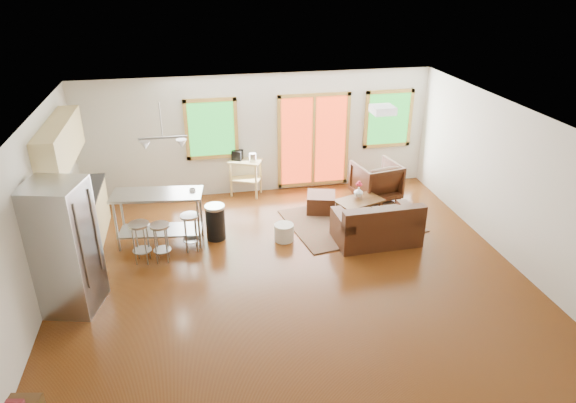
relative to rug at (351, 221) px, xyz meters
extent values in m
cube|color=#3A1C08|center=(-1.54, -1.65, -0.02)|extent=(7.50, 7.00, 0.02)
cube|color=silver|center=(-1.54, -1.65, 2.60)|extent=(7.50, 7.00, 0.02)
cube|color=beige|center=(-1.54, 1.86, 1.29)|extent=(7.50, 0.02, 2.60)
cube|color=beige|center=(-5.30, -1.65, 1.29)|extent=(0.02, 7.00, 2.60)
cube|color=beige|center=(2.22, -1.65, 1.29)|extent=(0.02, 7.00, 2.60)
cube|color=beige|center=(-1.54, -5.16, 1.29)|extent=(7.50, 0.02, 2.60)
cube|color=#17601C|center=(-2.54, 1.81, 1.49)|extent=(0.94, 0.02, 1.14)
cube|color=#A67A31|center=(-2.54, 1.81, 2.10)|extent=(1.10, 0.05, 0.08)
cube|color=#A67A31|center=(-2.54, 1.81, 0.88)|extent=(1.10, 0.05, 0.08)
cube|color=#A67A31|center=(-3.05, 1.81, 1.49)|extent=(0.08, 0.05, 1.30)
cube|color=#A67A31|center=(-2.03, 1.81, 1.49)|extent=(0.08, 0.05, 1.30)
cube|color=red|center=(-0.34, 1.81, 1.09)|extent=(1.44, 0.02, 1.94)
cube|color=#A67A31|center=(-0.34, 1.81, 2.10)|extent=(1.60, 0.05, 0.08)
cube|color=#A67A31|center=(-0.34, 1.81, 0.08)|extent=(1.60, 0.05, 0.08)
cube|color=#A67A31|center=(-1.10, 1.81, 1.09)|extent=(0.08, 0.05, 2.10)
cube|color=#A67A31|center=(0.42, 1.81, 1.09)|extent=(0.08, 0.05, 2.10)
cube|color=#A67A31|center=(-0.34, 1.81, 1.09)|extent=(0.08, 0.05, 1.94)
cube|color=#17601C|center=(1.36, 1.81, 1.49)|extent=(0.94, 0.02, 1.14)
cube|color=#A67A31|center=(1.36, 1.81, 2.10)|extent=(1.10, 0.05, 0.08)
cube|color=#A67A31|center=(1.36, 1.81, 0.88)|extent=(1.10, 0.05, 0.08)
cube|color=#A67A31|center=(0.85, 1.81, 1.49)|extent=(0.08, 0.05, 1.30)
cube|color=#A67A31|center=(1.87, 1.81, 1.49)|extent=(0.08, 0.05, 1.30)
cube|color=#495B39|center=(0.00, 0.00, 0.00)|extent=(2.69, 2.23, 0.02)
cube|color=black|center=(0.21, -0.82, 0.20)|extent=(1.53, 0.90, 0.42)
cube|color=black|center=(0.22, -1.15, 0.60)|extent=(1.51, 0.25, 0.38)
cube|color=black|center=(-0.44, -0.84, 0.49)|extent=(0.23, 0.86, 0.16)
cube|color=black|center=(0.86, -0.80, 0.49)|extent=(0.23, 0.86, 0.16)
cube|color=black|center=(-0.12, -0.78, 0.47)|extent=(0.64, 0.57, 0.12)
cube|color=black|center=(0.54, -0.76, 0.47)|extent=(0.64, 0.57, 0.12)
cube|color=#3A2510|center=(0.22, 0.18, 0.34)|extent=(1.04, 0.82, 0.04)
cube|color=#3A2510|center=(-0.08, -0.13, 0.15)|extent=(0.07, 0.07, 0.33)
cube|color=#3A2510|center=(0.65, 0.12, 0.15)|extent=(0.07, 0.07, 0.33)
cube|color=#3A2510|center=(-0.21, 0.24, 0.15)|extent=(0.07, 0.07, 0.33)
cube|color=#3A2510|center=(0.51, 0.50, 0.15)|extent=(0.07, 0.07, 0.33)
imported|color=black|center=(0.85, 0.96, 0.44)|extent=(1.01, 0.96, 0.90)
cube|color=black|center=(-0.47, 0.57, 0.18)|extent=(0.70, 0.70, 0.38)
cylinder|color=beige|center=(-1.44, -0.47, 0.15)|extent=(0.43, 0.43, 0.32)
imported|color=silver|center=(0.23, 0.29, 0.48)|extent=(0.24, 0.24, 0.19)
sphere|color=#C8273F|center=(0.26, 0.30, 0.63)|extent=(0.09, 0.09, 0.07)
sphere|color=#C8273F|center=(0.19, 0.28, 0.65)|extent=(0.09, 0.09, 0.07)
sphere|color=#C8273F|center=(0.24, 0.32, 0.67)|extent=(0.09, 0.09, 0.07)
cube|color=tan|center=(-4.99, 0.05, 0.44)|extent=(0.60, 2.20, 0.90)
cube|color=black|center=(-4.99, 0.05, 0.91)|extent=(0.64, 2.24, 0.04)
cube|color=tan|center=(-5.11, 0.05, 1.94)|extent=(0.36, 2.20, 0.70)
cylinder|color=#B7BABC|center=(-4.99, -0.45, 1.02)|extent=(0.12, 0.12, 0.18)
cube|color=black|center=(-4.99, 0.45, 1.03)|extent=(0.22, 0.18, 0.20)
cube|color=#B7BABC|center=(-4.89, -1.80, 0.98)|extent=(0.96, 0.94, 1.97)
cube|color=gray|center=(-4.51, -1.90, 0.98)|extent=(0.20, 0.71, 1.93)
cylinder|color=gray|center=(-4.55, -2.14, 1.14)|extent=(0.03, 0.03, 1.32)
cylinder|color=gray|center=(-4.43, -1.67, 1.14)|extent=(0.03, 0.03, 1.32)
cube|color=#B7BABC|center=(-3.64, -0.14, 0.96)|extent=(1.64, 0.82, 0.04)
cube|color=gray|center=(-3.64, -0.14, 0.25)|extent=(1.52, 0.73, 0.03)
cylinder|color=gray|center=(-4.37, -0.29, 0.46)|extent=(0.05, 0.05, 0.95)
cylinder|color=gray|center=(-2.96, -0.47, 0.46)|extent=(0.05, 0.05, 0.95)
cylinder|color=gray|center=(-4.31, 0.19, 0.46)|extent=(0.05, 0.05, 0.95)
cylinder|color=gray|center=(-2.90, 0.00, 0.46)|extent=(0.05, 0.05, 0.95)
imported|color=silver|center=(-3.02, -0.16, 0.99)|extent=(0.13, 0.12, 0.11)
cylinder|color=#B7BABC|center=(-3.94, -0.74, 0.70)|extent=(0.40, 0.40, 0.04)
cylinder|color=gray|center=(-3.83, -0.66, 0.34)|extent=(0.03, 0.03, 0.70)
cylinder|color=gray|center=(-4.02, -0.63, 0.34)|extent=(0.03, 0.03, 0.70)
cylinder|color=gray|center=(-4.05, -0.82, 0.34)|extent=(0.03, 0.03, 0.70)
cylinder|color=gray|center=(-3.87, -0.85, 0.34)|extent=(0.03, 0.03, 0.70)
cylinder|color=gray|center=(-3.94, -0.74, 0.21)|extent=(0.37, 0.37, 0.02)
cylinder|color=#B7BABC|center=(-3.61, -0.77, 0.67)|extent=(0.36, 0.36, 0.04)
cylinder|color=gray|center=(-3.51, -0.69, 0.32)|extent=(0.03, 0.03, 0.66)
cylinder|color=gray|center=(-3.69, -0.68, 0.32)|extent=(0.03, 0.03, 0.66)
cylinder|color=gray|center=(-3.70, -0.86, 0.32)|extent=(0.03, 0.03, 0.66)
cylinder|color=gray|center=(-3.53, -0.87, 0.32)|extent=(0.03, 0.03, 0.66)
cylinder|color=gray|center=(-3.61, -0.77, 0.20)|extent=(0.33, 0.33, 0.01)
cylinder|color=#B7BABC|center=(-3.11, -0.50, 0.67)|extent=(0.36, 0.36, 0.04)
cylinder|color=gray|center=(-3.03, -0.41, 0.32)|extent=(0.03, 0.03, 0.66)
cylinder|color=gray|center=(-3.21, -0.42, 0.32)|extent=(0.03, 0.03, 0.66)
cylinder|color=gray|center=(-3.19, -0.60, 0.32)|extent=(0.03, 0.03, 0.66)
cylinder|color=gray|center=(-3.01, -0.58, 0.32)|extent=(0.03, 0.03, 0.66)
cylinder|color=gray|center=(-3.11, -0.50, 0.20)|extent=(0.33, 0.33, 0.01)
cylinder|color=black|center=(-2.66, -0.16, 0.30)|extent=(0.37, 0.37, 0.62)
cylinder|color=#B7BABC|center=(-2.66, -0.16, 0.63)|extent=(0.38, 0.38, 0.05)
cube|color=tan|center=(-1.87, 1.69, 0.78)|extent=(0.78, 0.67, 0.04)
cube|color=tan|center=(-1.87, 1.69, 0.37)|extent=(0.74, 0.63, 0.03)
cube|color=tan|center=(-2.20, 1.65, 0.39)|extent=(0.05, 0.05, 0.80)
cube|color=tan|center=(-1.68, 1.41, 0.39)|extent=(0.05, 0.05, 0.80)
cube|color=tan|center=(-2.06, 1.96, 0.39)|extent=(0.05, 0.05, 0.80)
cube|color=tan|center=(-1.54, 1.72, 0.39)|extent=(0.05, 0.05, 0.80)
cube|color=black|center=(-2.02, 1.76, 0.90)|extent=(0.27, 0.26, 0.21)
cylinder|color=#B7BABC|center=(-1.71, 1.61, 0.88)|extent=(0.20, 0.20, 0.17)
cube|color=white|center=(0.06, -1.05, 2.52)|extent=(0.35, 0.35, 0.12)
cylinder|color=gray|center=(-3.44, -0.15, 2.29)|extent=(0.02, 0.02, 0.60)
cube|color=gray|center=(-3.44, -0.15, 1.99)|extent=(0.80, 0.04, 0.03)
cone|color=#B7BABC|center=(-3.74, -0.15, 1.87)|extent=(0.18, 0.18, 0.14)
cone|color=#B7BABC|center=(-3.14, -0.15, 1.87)|extent=(0.18, 0.18, 0.14)
camera|label=1|loc=(-2.98, -8.60, 4.67)|focal=32.00mm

